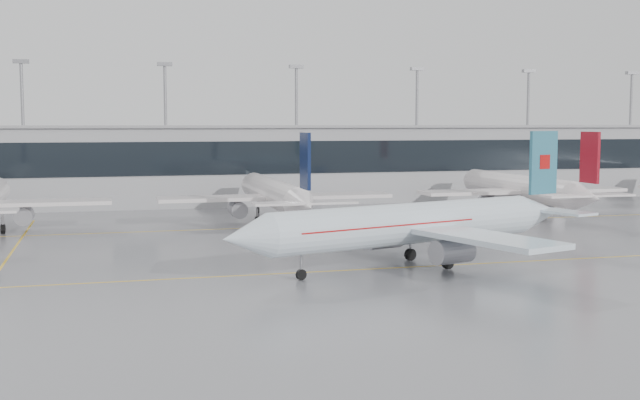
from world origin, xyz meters
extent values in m
plane|color=gray|center=(0.00, 0.00, 0.00)|extent=(320.00, 320.00, 0.00)
cube|color=gold|center=(0.00, 0.00, 0.01)|extent=(120.00, 0.25, 0.01)
cube|color=gold|center=(0.00, 30.00, 0.01)|extent=(120.00, 0.25, 0.01)
cube|color=gold|center=(-30.00, 15.00, 0.01)|extent=(0.25, 60.00, 0.01)
cube|color=#98989C|center=(0.00, 62.00, 6.00)|extent=(180.00, 15.00, 12.00)
cube|color=black|center=(0.00, 54.45, 7.50)|extent=(180.00, 0.20, 5.00)
cube|color=gray|center=(0.00, 62.00, 12.20)|extent=(182.00, 16.00, 0.40)
cylinder|color=gray|center=(-33.00, 68.00, 11.00)|extent=(0.50, 0.50, 22.00)
cube|color=gray|center=(-33.00, 68.00, 22.30)|extent=(2.40, 1.00, 0.60)
cylinder|color=gray|center=(-11.00, 68.00, 11.00)|extent=(0.50, 0.50, 22.00)
cube|color=gray|center=(-11.00, 68.00, 22.30)|extent=(2.40, 1.00, 0.60)
cylinder|color=gray|center=(11.00, 68.00, 11.00)|extent=(0.50, 0.50, 22.00)
cube|color=gray|center=(11.00, 68.00, 22.30)|extent=(2.40, 1.00, 0.60)
cylinder|color=gray|center=(33.00, 68.00, 11.00)|extent=(0.50, 0.50, 22.00)
cube|color=gray|center=(33.00, 68.00, 22.30)|extent=(2.40, 1.00, 0.60)
cylinder|color=gray|center=(55.00, 68.00, 11.00)|extent=(0.50, 0.50, 22.00)
cube|color=gray|center=(55.00, 68.00, 22.30)|extent=(2.40, 1.00, 0.60)
cylinder|color=gray|center=(77.00, 68.00, 11.00)|extent=(0.50, 0.50, 22.00)
cube|color=gray|center=(77.00, 68.00, 22.30)|extent=(2.40, 1.00, 0.60)
cylinder|color=silver|center=(4.74, 0.07, 3.88)|extent=(27.73, 11.84, 3.66)
cone|color=silver|center=(-10.48, -4.71, 3.88)|extent=(4.91, 4.69, 3.66)
cone|color=silver|center=(20.73, 5.08, 3.88)|extent=(6.44, 5.17, 3.66)
cube|color=silver|center=(6.17, 0.51, 3.48)|extent=(13.81, 30.35, 0.45)
cube|color=silver|center=(20.92, 5.14, 4.18)|extent=(6.15, 11.94, 0.25)
cube|color=teal|center=(21.11, 5.20, 8.83)|extent=(3.54, 1.41, 6.25)
cylinder|color=gray|center=(7.13, -4.22, 1.98)|extent=(4.06, 3.08, 2.10)
cylinder|color=gray|center=(4.26, 4.94, 1.98)|extent=(4.06, 3.08, 2.10)
cylinder|color=gray|center=(-5.71, -3.21, 1.25)|extent=(0.20, 0.20, 1.60)
cylinder|color=black|center=(-5.71, -3.21, 0.45)|extent=(0.95, 0.56, 0.90)
cylinder|color=gray|center=(7.91, -1.67, 1.35)|extent=(0.24, 0.24, 1.60)
cylinder|color=black|center=(7.91, -1.67, 0.55)|extent=(1.18, 0.76, 1.10)
cylinder|color=gray|center=(6.35, 3.29, 1.35)|extent=(0.24, 0.24, 1.60)
cylinder|color=black|center=(6.35, 3.29, 0.55)|extent=(1.18, 0.76, 1.10)
cube|color=#B70F0F|center=(21.11, 5.20, 8.91)|extent=(1.47, 0.85, 1.40)
cube|color=#B70F0F|center=(1.88, -0.83, 4.08)|extent=(18.28, 8.91, 0.12)
cylinder|color=gray|center=(-30.20, 34.00, 1.90)|extent=(2.10, 3.60, 2.10)
cylinder|color=gray|center=(-32.40, 32.50, 1.33)|extent=(0.24, 0.24, 1.56)
cylinder|color=black|center=(-32.40, 32.50, 0.55)|extent=(0.45, 1.10, 1.10)
cylinder|color=white|center=(0.00, 35.00, 3.80)|extent=(3.59, 27.36, 3.59)
cone|color=white|center=(0.00, 50.68, 3.80)|extent=(3.59, 4.00, 3.59)
cone|color=white|center=(0.00, 18.52, 3.80)|extent=(3.59, 5.60, 3.59)
cube|color=white|center=(0.00, 33.50, 3.40)|extent=(29.64, 5.00, 0.45)
cube|color=white|center=(0.00, 18.32, 4.10)|extent=(11.40, 2.80, 0.25)
cube|color=#0C163A|center=(0.00, 18.12, 8.66)|extent=(0.35, 3.60, 6.12)
cylinder|color=gray|center=(-4.80, 34.00, 1.90)|extent=(2.10, 3.60, 2.10)
cylinder|color=gray|center=(4.80, 34.00, 1.90)|extent=(2.10, 3.60, 2.10)
cylinder|color=gray|center=(0.00, 45.68, 1.23)|extent=(0.20, 0.20, 1.56)
cylinder|color=black|center=(0.00, 45.68, 0.45)|extent=(0.30, 0.90, 0.90)
cylinder|color=gray|center=(-2.60, 32.50, 1.33)|extent=(0.24, 0.24, 1.56)
cylinder|color=black|center=(-2.60, 32.50, 0.55)|extent=(0.45, 1.10, 1.10)
cylinder|color=gray|center=(2.60, 32.50, 1.33)|extent=(0.24, 0.24, 1.56)
cylinder|color=black|center=(2.60, 32.50, 0.55)|extent=(0.45, 1.10, 1.10)
cylinder|color=white|center=(35.00, 35.00, 3.80)|extent=(3.59, 27.36, 3.59)
cone|color=white|center=(35.00, 50.68, 3.80)|extent=(3.59, 4.00, 3.59)
cone|color=white|center=(35.00, 18.52, 3.80)|extent=(3.59, 5.60, 3.59)
cube|color=white|center=(35.00, 33.50, 3.40)|extent=(29.64, 5.00, 0.45)
cube|color=white|center=(35.00, 18.32, 4.10)|extent=(11.40, 2.80, 0.25)
cube|color=maroon|center=(35.00, 18.12, 8.66)|extent=(0.35, 3.60, 6.12)
cylinder|color=gray|center=(30.20, 34.00, 1.90)|extent=(2.10, 3.60, 2.10)
cylinder|color=gray|center=(39.80, 34.00, 1.90)|extent=(2.10, 3.60, 2.10)
cylinder|color=gray|center=(35.00, 45.68, 1.23)|extent=(0.20, 0.20, 1.56)
cylinder|color=black|center=(35.00, 45.68, 0.45)|extent=(0.30, 0.90, 0.90)
cylinder|color=gray|center=(32.40, 32.50, 1.33)|extent=(0.24, 0.24, 1.56)
cylinder|color=black|center=(32.40, 32.50, 0.55)|extent=(0.45, 1.10, 1.10)
cylinder|color=gray|center=(37.60, 32.50, 1.33)|extent=(0.24, 0.24, 1.56)
cylinder|color=black|center=(37.60, 32.50, 0.55)|extent=(0.45, 1.10, 1.10)
camera|label=1|loc=(-21.03, -65.61, 12.70)|focal=45.00mm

